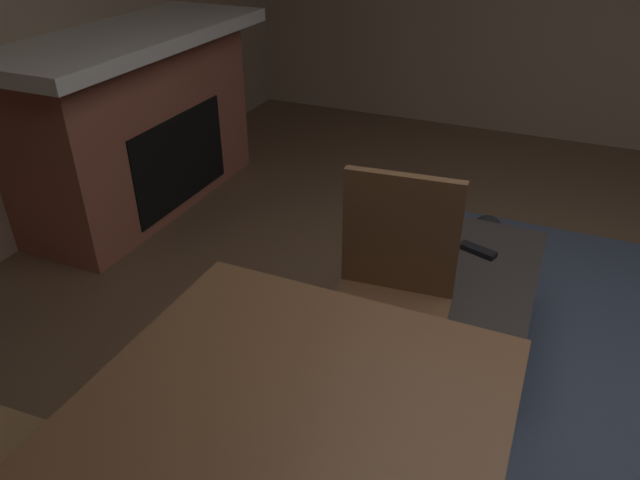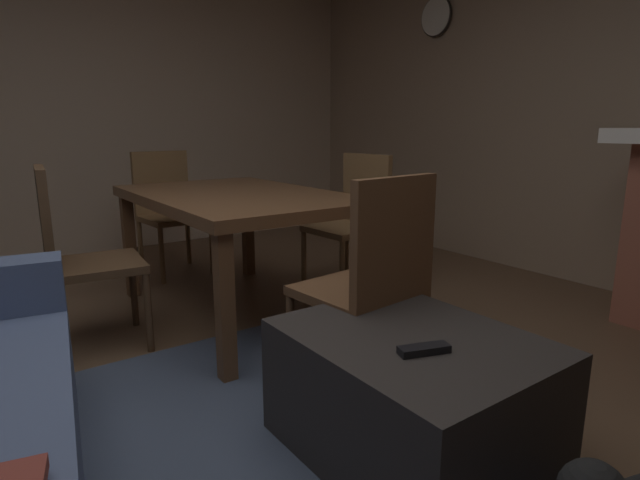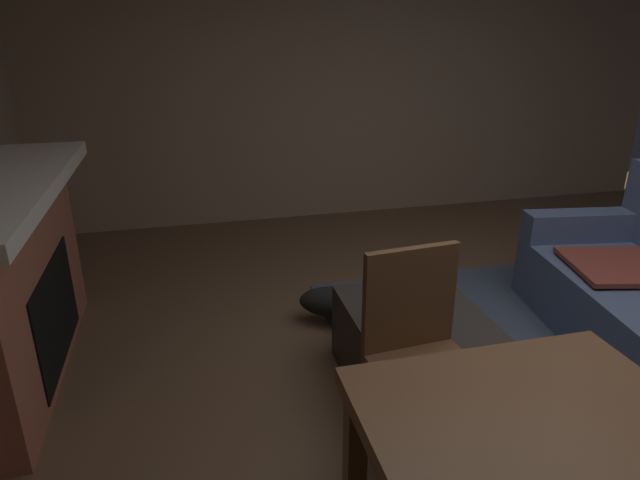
{
  "view_description": "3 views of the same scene",
  "coord_description": "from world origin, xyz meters",
  "px_view_note": "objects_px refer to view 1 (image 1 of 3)",
  "views": [
    {
      "loc": [
        1.73,
        -0.29,
        1.8
      ],
      "look_at": [
        -0.12,
        -1.1,
        0.59
      ],
      "focal_mm": 33.05,
      "sensor_mm": 36.0,
      "label": 1
    },
    {
      "loc": [
        -1.5,
        0.56,
        1.11
      ],
      "look_at": [
        0.11,
        -0.59,
        0.67
      ],
      "focal_mm": 28.47,
      "sensor_mm": 36.0,
      "label": 2
    },
    {
      "loc": [
        1.88,
        -1.68,
        1.81
      ],
      "look_at": [
        -0.42,
        -1.11,
        0.89
      ],
      "focal_mm": 30.86,
      "sensor_mm": 36.0,
      "label": 3
    }
  ],
  "objects_px": {
    "ottoman_coffee_table": "(449,304)",
    "small_dog": "(450,233)",
    "fireplace": "(138,121)",
    "dining_chair_west": "(392,286)",
    "tv_remote": "(478,250)"
  },
  "relations": [
    {
      "from": "fireplace",
      "to": "dining_chair_west",
      "type": "bearing_deg",
      "value": 62.64
    },
    {
      "from": "fireplace",
      "to": "dining_chair_west",
      "type": "xyz_separation_m",
      "value": [
        1.01,
        1.96,
        -0.04
      ]
    },
    {
      "from": "ottoman_coffee_table",
      "to": "dining_chair_west",
      "type": "distance_m",
      "value": 0.52
    },
    {
      "from": "tv_remote",
      "to": "dining_chair_west",
      "type": "relative_size",
      "value": 0.17
    },
    {
      "from": "ottoman_coffee_table",
      "to": "dining_chair_west",
      "type": "height_order",
      "value": "dining_chair_west"
    },
    {
      "from": "fireplace",
      "to": "small_dog",
      "type": "xyz_separation_m",
      "value": [
        -0.08,
        1.97,
        -0.39
      ]
    },
    {
      "from": "dining_chair_west",
      "to": "small_dog",
      "type": "relative_size",
      "value": 1.52
    },
    {
      "from": "ottoman_coffee_table",
      "to": "small_dog",
      "type": "distance_m",
      "value": 0.73
    },
    {
      "from": "fireplace",
      "to": "small_dog",
      "type": "distance_m",
      "value": 2.01
    },
    {
      "from": "dining_chair_west",
      "to": "small_dog",
      "type": "bearing_deg",
      "value": 179.49
    },
    {
      "from": "ottoman_coffee_table",
      "to": "dining_chair_west",
      "type": "relative_size",
      "value": 0.9
    },
    {
      "from": "ottoman_coffee_table",
      "to": "dining_chair_west",
      "type": "bearing_deg",
      "value": -22.9
    },
    {
      "from": "dining_chair_west",
      "to": "small_dog",
      "type": "xyz_separation_m",
      "value": [
        -1.09,
        0.01,
        -0.35
      ]
    },
    {
      "from": "fireplace",
      "to": "dining_chair_west",
      "type": "relative_size",
      "value": 2.02
    },
    {
      "from": "ottoman_coffee_table",
      "to": "small_dog",
      "type": "relative_size",
      "value": 1.37
    }
  ]
}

